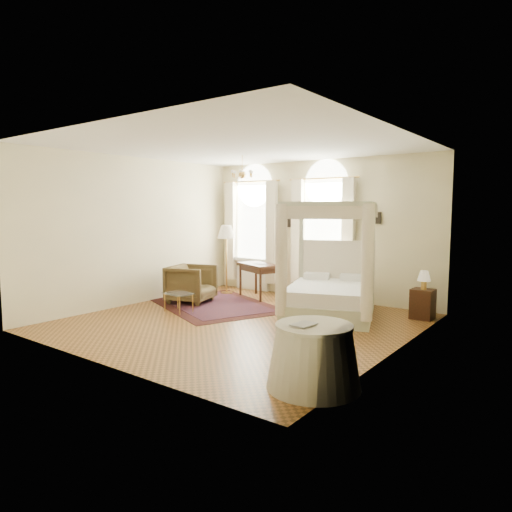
{
  "coord_description": "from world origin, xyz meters",
  "views": [
    {
      "loc": [
        5.33,
        -6.65,
        2.16
      ],
      "look_at": [
        0.07,
        0.4,
        1.24
      ],
      "focal_mm": 32.0,
      "sensor_mm": 36.0,
      "label": 1
    }
  ],
  "objects_px": {
    "writing_desk": "(258,269)",
    "stool": "(303,285)",
    "armchair": "(191,284)",
    "floor_lamp": "(226,235)",
    "canopy_bed": "(330,291)",
    "side_table": "(314,357)",
    "nightstand": "(423,304)",
    "coffee_table": "(179,295)"
  },
  "relations": [
    {
      "from": "stool",
      "to": "writing_desk",
      "type": "bearing_deg",
      "value": -156.42
    },
    {
      "from": "armchair",
      "to": "side_table",
      "type": "distance_m",
      "value": 5.48
    },
    {
      "from": "armchair",
      "to": "floor_lamp",
      "type": "distance_m",
      "value": 1.7
    },
    {
      "from": "floor_lamp",
      "to": "side_table",
      "type": "bearing_deg",
      "value": -40.0
    },
    {
      "from": "nightstand",
      "to": "writing_desk",
      "type": "relative_size",
      "value": 0.47
    },
    {
      "from": "canopy_bed",
      "to": "floor_lamp",
      "type": "relative_size",
      "value": 1.46
    },
    {
      "from": "canopy_bed",
      "to": "side_table",
      "type": "bearing_deg",
      "value": -65.27
    },
    {
      "from": "canopy_bed",
      "to": "writing_desk",
      "type": "bearing_deg",
      "value": 163.52
    },
    {
      "from": "stool",
      "to": "coffee_table",
      "type": "bearing_deg",
      "value": -117.88
    },
    {
      "from": "stool",
      "to": "armchair",
      "type": "distance_m",
      "value": 2.61
    },
    {
      "from": "writing_desk",
      "to": "armchair",
      "type": "distance_m",
      "value": 1.66
    },
    {
      "from": "writing_desk",
      "to": "floor_lamp",
      "type": "xyz_separation_m",
      "value": [
        -0.98,
        -0.02,
        0.77
      ]
    },
    {
      "from": "nightstand",
      "to": "stool",
      "type": "height_order",
      "value": "nightstand"
    },
    {
      "from": "armchair",
      "to": "floor_lamp",
      "type": "bearing_deg",
      "value": -14.06
    },
    {
      "from": "nightstand",
      "to": "writing_desk",
      "type": "height_order",
      "value": "writing_desk"
    },
    {
      "from": "coffee_table",
      "to": "floor_lamp",
      "type": "relative_size",
      "value": 0.37
    },
    {
      "from": "nightstand",
      "to": "stool",
      "type": "distance_m",
      "value": 2.86
    },
    {
      "from": "nightstand",
      "to": "side_table",
      "type": "bearing_deg",
      "value": -90.0
    },
    {
      "from": "canopy_bed",
      "to": "stool",
      "type": "height_order",
      "value": "canopy_bed"
    },
    {
      "from": "writing_desk",
      "to": "armchair",
      "type": "height_order",
      "value": "armchair"
    },
    {
      "from": "writing_desk",
      "to": "stool",
      "type": "distance_m",
      "value": 1.14
    },
    {
      "from": "floor_lamp",
      "to": "coffee_table",
      "type": "bearing_deg",
      "value": -75.61
    },
    {
      "from": "canopy_bed",
      "to": "writing_desk",
      "type": "relative_size",
      "value": 2.03
    },
    {
      "from": "stool",
      "to": "side_table",
      "type": "height_order",
      "value": "side_table"
    },
    {
      "from": "nightstand",
      "to": "stool",
      "type": "relative_size",
      "value": 1.39
    },
    {
      "from": "coffee_table",
      "to": "nightstand",
      "type": "bearing_deg",
      "value": 29.97
    },
    {
      "from": "nightstand",
      "to": "coffee_table",
      "type": "bearing_deg",
      "value": -150.03
    },
    {
      "from": "canopy_bed",
      "to": "nightstand",
      "type": "xyz_separation_m",
      "value": [
        1.56,
        0.9,
        -0.22
      ]
    },
    {
      "from": "nightstand",
      "to": "armchair",
      "type": "distance_m",
      "value": 5.01
    },
    {
      "from": "nightstand",
      "to": "armchair",
      "type": "height_order",
      "value": "armchair"
    },
    {
      "from": "nightstand",
      "to": "writing_desk",
      "type": "distance_m",
      "value": 3.87
    },
    {
      "from": "canopy_bed",
      "to": "nightstand",
      "type": "height_order",
      "value": "canopy_bed"
    },
    {
      "from": "coffee_table",
      "to": "stool",
      "type": "bearing_deg",
      "value": 62.12
    },
    {
      "from": "writing_desk",
      "to": "side_table",
      "type": "bearing_deg",
      "value": -46.63
    },
    {
      "from": "nightstand",
      "to": "coffee_table",
      "type": "relative_size",
      "value": 0.92
    },
    {
      "from": "writing_desk",
      "to": "floor_lamp",
      "type": "height_order",
      "value": "floor_lamp"
    },
    {
      "from": "nightstand",
      "to": "armchair",
      "type": "bearing_deg",
      "value": -161.6
    },
    {
      "from": "armchair",
      "to": "stool",
      "type": "bearing_deg",
      "value": -63.9
    },
    {
      "from": "canopy_bed",
      "to": "coffee_table",
      "type": "bearing_deg",
      "value": -150.04
    },
    {
      "from": "stool",
      "to": "floor_lamp",
      "type": "distance_m",
      "value": 2.32
    },
    {
      "from": "canopy_bed",
      "to": "stool",
      "type": "relative_size",
      "value": 5.98
    },
    {
      "from": "writing_desk",
      "to": "stool",
      "type": "relative_size",
      "value": 2.95
    }
  ]
}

